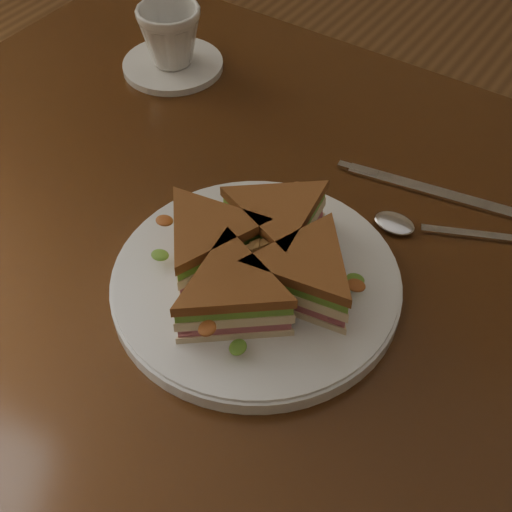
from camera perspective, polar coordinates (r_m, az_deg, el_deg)
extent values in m
cube|color=black|center=(0.80, 3.63, -0.24)|extent=(1.20, 0.80, 0.04)
cylinder|color=black|center=(1.50, -8.01, 6.58)|extent=(0.06, 0.06, 0.71)
cylinder|color=white|center=(0.74, 0.00, -2.21)|extent=(0.30, 0.30, 0.02)
cube|color=silver|center=(0.83, 17.47, 1.56)|extent=(0.12, 0.06, 0.00)
ellipsoid|color=silver|center=(0.82, 11.01, 2.55)|extent=(0.05, 0.03, 0.01)
cube|color=silver|center=(0.87, 13.74, 5.08)|extent=(0.20, 0.05, 0.00)
cube|color=silver|center=(0.88, 8.14, 6.81)|extent=(0.05, 0.02, 0.00)
cylinder|color=white|center=(1.07, -6.65, 14.93)|extent=(0.14, 0.14, 0.01)
imported|color=white|center=(1.04, -6.88, 17.09)|extent=(0.09, 0.09, 0.08)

